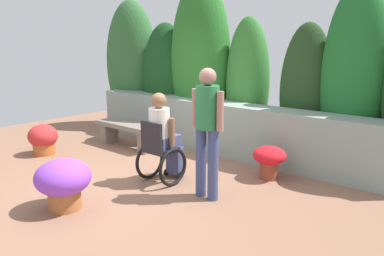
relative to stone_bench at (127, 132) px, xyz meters
name	(u,v)px	position (x,y,z in m)	size (l,w,h in m)	color
ground_plane	(136,183)	(1.64, -1.22, -0.31)	(10.78, 10.78, 0.00)	#8B614B
stone_retaining_wall	(222,128)	(1.64, 0.92, 0.16)	(6.24, 0.56, 0.94)	gray
hedge_backdrop	(227,73)	(1.34, 1.48, 1.13)	(7.63, 1.04, 3.30)	#306432
stone_bench	(127,132)	(0.00, 0.00, 0.00)	(1.52, 0.39, 0.47)	slate
person_in_wheelchair	(162,141)	(1.89, -0.90, 0.31)	(0.53, 0.66, 1.33)	black
person_standing_companion	(207,125)	(2.76, -0.95, 0.68)	(0.49, 0.30, 1.71)	#3B4676
flower_pot_terracotta_by_wall	(63,181)	(1.63, -2.37, 0.05)	(0.68, 0.68, 0.63)	#A66030
flower_pot_red_accent	(269,159)	(3.03, 0.23, 0.00)	(0.50, 0.50, 0.50)	brown
flower_pot_small_foreground	(43,139)	(-0.78, -1.34, -0.02)	(0.53, 0.53, 0.56)	#B15B29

